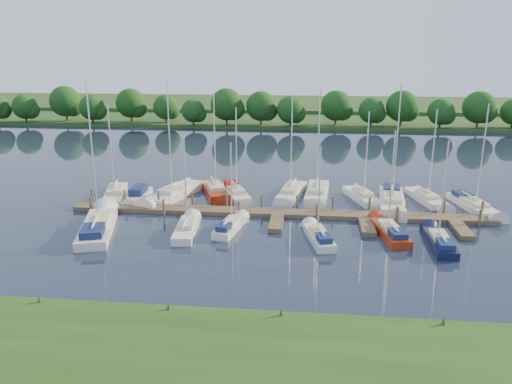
# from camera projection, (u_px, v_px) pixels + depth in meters

# --- Properties ---
(ground) EXTENTS (260.00, 260.00, 0.00)m
(ground) POSITION_uv_depth(u_px,v_px,m) (272.00, 247.00, 39.88)
(ground) COLOR #1A2234
(ground) RESTS_ON ground
(near_bank) EXTENTS (90.00, 10.00, 0.50)m
(near_bank) POSITION_uv_depth(u_px,v_px,m) (247.00, 365.00, 24.53)
(near_bank) COLOR #204413
(near_bank) RESTS_ON ground
(dock) EXTENTS (40.00, 6.00, 0.40)m
(dock) POSITION_uv_depth(u_px,v_px,m) (278.00, 215.00, 46.81)
(dock) COLOR brown
(dock) RESTS_ON ground
(mooring_pilings) EXTENTS (38.24, 2.84, 2.00)m
(mooring_pilings) POSITION_uv_depth(u_px,v_px,m) (279.00, 207.00, 47.78)
(mooring_pilings) COLOR #473D33
(mooring_pilings) RESTS_ON ground
(far_shore) EXTENTS (180.00, 30.00, 0.60)m
(far_shore) POSITION_uv_depth(u_px,v_px,m) (298.00, 118.00, 111.46)
(far_shore) COLOR #26441A
(far_shore) RESTS_ON ground
(distant_hill) EXTENTS (220.00, 40.00, 1.40)m
(distant_hill) POSITION_uv_depth(u_px,v_px,m) (300.00, 105.00, 135.24)
(distant_hill) COLOR #305123
(distant_hill) RESTS_ON ground
(treeline) EXTENTS (147.71, 9.26, 8.22)m
(treeline) POSITION_uv_depth(u_px,v_px,m) (279.00, 107.00, 98.01)
(treeline) COLOR #38281C
(treeline) RESTS_ON ground
(sailboat_n_0) EXTENTS (3.62, 8.10, 10.36)m
(sailboat_n_0) POSITION_uv_depth(u_px,v_px,m) (115.00, 196.00, 52.74)
(sailboat_n_0) COLOR silver
(sailboat_n_0) RESTS_ON ground
(motorboat) EXTENTS (1.82, 5.79, 1.66)m
(motorboat) POSITION_uv_depth(u_px,v_px,m) (138.00, 196.00, 52.29)
(motorboat) COLOR silver
(motorboat) RESTS_ON ground
(sailboat_n_2) EXTENTS (4.99, 10.13, 12.79)m
(sailboat_n_2) POSITION_uv_depth(u_px,v_px,m) (173.00, 195.00, 52.99)
(sailboat_n_2) COLOR silver
(sailboat_n_2) RESTS_ON ground
(sailboat_n_3) EXTENTS (4.51, 8.69, 11.09)m
(sailboat_n_3) POSITION_uv_depth(u_px,v_px,m) (215.00, 192.00, 54.21)
(sailboat_n_3) COLOR #99260E
(sailboat_n_3) RESTS_ON ground
(sailboat_n_4) EXTENTS (4.22, 7.65, 9.97)m
(sailboat_n_4) POSITION_uv_depth(u_px,v_px,m) (236.00, 194.00, 53.01)
(sailboat_n_4) COLOR silver
(sailboat_n_4) RESTS_ON ground
(sailboat_n_5) EXTENTS (3.19, 8.69, 10.99)m
(sailboat_n_5) POSITION_uv_depth(u_px,v_px,m) (291.00, 194.00, 53.30)
(sailboat_n_5) COLOR silver
(sailboat_n_5) RESTS_ON ground
(sailboat_n_6) EXTENTS (2.75, 9.34, 11.78)m
(sailboat_n_6) POSITION_uv_depth(u_px,v_px,m) (317.00, 194.00, 53.20)
(sailboat_n_6) COLOR silver
(sailboat_n_6) RESTS_ON ground
(sailboat_n_7) EXTENTS (3.69, 7.54, 9.72)m
(sailboat_n_7) POSITION_uv_depth(u_px,v_px,m) (363.00, 198.00, 51.86)
(sailboat_n_7) COLOR silver
(sailboat_n_7) RESTS_ON ground
(sailboat_n_8) EXTENTS (3.33, 10.09, 12.62)m
(sailboat_n_8) POSITION_uv_depth(u_px,v_px,m) (392.00, 202.00, 50.30)
(sailboat_n_8) COLOR silver
(sailboat_n_8) RESTS_ON ground
(sailboat_n_9) EXTENTS (3.43, 7.89, 9.90)m
(sailboat_n_9) POSITION_uv_depth(u_px,v_px,m) (427.00, 200.00, 51.42)
(sailboat_n_9) COLOR silver
(sailboat_n_9) RESTS_ON ground
(sailboat_n_10) EXTENTS (3.44, 8.64, 10.72)m
(sailboat_n_10) POSITION_uv_depth(u_px,v_px,m) (474.00, 206.00, 49.16)
(sailboat_n_10) COLOR silver
(sailboat_n_10) RESTS_ON ground
(sailboat_s_0) EXTENTS (4.79, 10.56, 13.24)m
(sailboat_s_0) POSITION_uv_depth(u_px,v_px,m) (98.00, 227.00, 43.33)
(sailboat_s_0) COLOR silver
(sailboat_s_0) RESTS_ON ground
(sailboat_s_1) EXTENTS (2.19, 7.00, 8.97)m
(sailboat_s_1) POSITION_uv_depth(u_px,v_px,m) (187.00, 229.00, 42.95)
(sailboat_s_1) COLOR silver
(sailboat_s_1) RESTS_ON ground
(sailboat_s_2) EXTENTS (2.35, 6.24, 8.00)m
(sailboat_s_2) POSITION_uv_depth(u_px,v_px,m) (230.00, 227.00, 43.47)
(sailboat_s_2) COLOR silver
(sailboat_s_2) RESTS_ON ground
(sailboat_s_3) EXTENTS (2.68, 6.39, 8.20)m
(sailboat_s_3) POSITION_uv_depth(u_px,v_px,m) (319.00, 237.00, 41.06)
(sailboat_s_3) COLOR silver
(sailboat_s_3) RESTS_ON ground
(sailboat_s_4) EXTENTS (2.72, 7.29, 9.21)m
(sailboat_s_4) POSITION_uv_depth(u_px,v_px,m) (389.00, 232.00, 42.30)
(sailboat_s_4) COLOR #99260E
(sailboat_s_4) RESTS_ON ground
(sailboat_s_5) EXTENTS (1.71, 6.87, 8.82)m
(sailboat_s_5) POSITION_uv_depth(u_px,v_px,m) (439.00, 242.00, 40.04)
(sailboat_s_5) COLOR black
(sailboat_s_5) RESTS_ON ground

